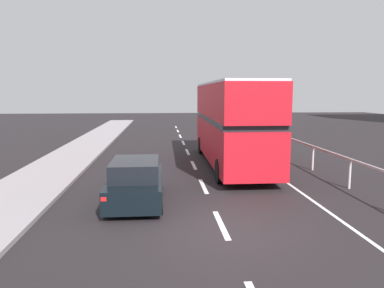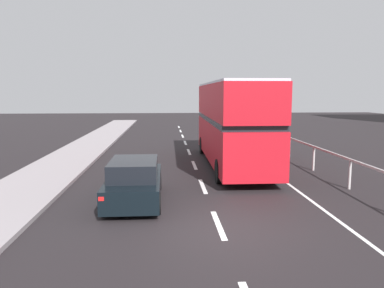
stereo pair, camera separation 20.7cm
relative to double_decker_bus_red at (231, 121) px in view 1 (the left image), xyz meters
The scene contains 5 objects.
ground_plane 9.26m from the double_decker_bus_red, 102.17° to the right, with size 75.82×120.00×0.10m, color black.
lane_paint_markings 2.26m from the double_decker_bus_red, 58.42° to the left, with size 3.65×46.00×0.01m.
bridge_side_railing 3.91m from the double_decker_bus_red, ahead, with size 0.10×42.00×1.18m.
double_decker_bus_red is the anchor object (origin of this frame).
hatchback_car_near 7.69m from the double_decker_bus_red, 125.81° to the right, with size 1.80×4.27×1.46m.
Camera 1 is at (-1.66, -9.69, 3.65)m, focal length 34.78 mm.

